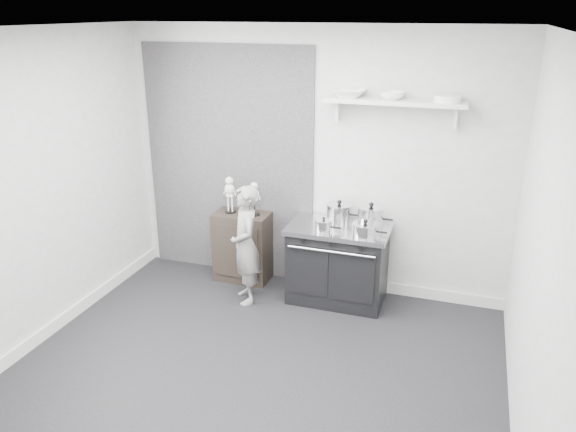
# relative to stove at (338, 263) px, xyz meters

# --- Properties ---
(ground) EXTENTS (4.00, 4.00, 0.00)m
(ground) POSITION_rel_stove_xyz_m (-0.36, -1.48, -0.40)
(ground) COLOR black
(ground) RESTS_ON ground
(room_shell) EXTENTS (4.02, 3.62, 2.71)m
(room_shell) POSITION_rel_stove_xyz_m (-0.45, -1.33, 1.23)
(room_shell) COLOR #ACACA9
(room_shell) RESTS_ON ground
(wall_shelf) EXTENTS (1.30, 0.26, 0.24)m
(wall_shelf) POSITION_rel_stove_xyz_m (0.44, 0.20, 1.60)
(wall_shelf) COLOR silver
(wall_shelf) RESTS_ON room_shell
(stove) EXTENTS (1.00, 0.63, 0.80)m
(stove) POSITION_rel_stove_xyz_m (0.00, 0.00, 0.00)
(stove) COLOR black
(stove) RESTS_ON ground
(side_cabinet) EXTENTS (0.59, 0.34, 0.77)m
(side_cabinet) POSITION_rel_stove_xyz_m (-1.10, 0.13, -0.02)
(side_cabinet) COLOR black
(side_cabinet) RESTS_ON ground
(child) EXTENTS (0.49, 0.54, 1.23)m
(child) POSITION_rel_stove_xyz_m (-0.87, -0.31, 0.21)
(child) COLOR gray
(child) RESTS_ON ground
(pot_back_left) EXTENTS (0.34, 0.26, 0.22)m
(pot_back_left) POSITION_rel_stove_xyz_m (-0.04, 0.15, 0.49)
(pot_back_left) COLOR silver
(pot_back_left) RESTS_ON stove
(pot_back_right) EXTENTS (0.35, 0.26, 0.25)m
(pot_back_right) POSITION_rel_stove_xyz_m (0.29, 0.09, 0.50)
(pot_back_right) COLOR silver
(pot_back_right) RESTS_ON stove
(pot_front_right) EXTENTS (0.33, 0.25, 0.17)m
(pot_front_right) POSITION_rel_stove_xyz_m (0.29, -0.15, 0.46)
(pot_front_right) COLOR silver
(pot_front_right) RESTS_ON stove
(pot_front_center) EXTENTS (0.26, 0.17, 0.15)m
(pot_front_center) POSITION_rel_stove_xyz_m (-0.11, -0.16, 0.46)
(pot_front_center) COLOR silver
(pot_front_center) RESTS_ON stove
(skeleton_full) EXTENTS (0.13, 0.08, 0.46)m
(skeleton_full) POSITION_rel_stove_xyz_m (-1.23, 0.13, 0.59)
(skeleton_full) COLOR beige
(skeleton_full) RESTS_ON side_cabinet
(skeleton_torso) EXTENTS (0.12, 0.08, 0.42)m
(skeleton_torso) POSITION_rel_stove_xyz_m (-0.95, 0.13, 0.57)
(skeleton_torso) COLOR beige
(skeleton_torso) RESTS_ON side_cabinet
(bowl_large) EXTENTS (0.32, 0.32, 0.08)m
(bowl_large) POSITION_rel_stove_xyz_m (0.01, 0.19, 1.67)
(bowl_large) COLOR white
(bowl_large) RESTS_ON wall_shelf
(bowl_small) EXTENTS (0.23, 0.23, 0.07)m
(bowl_small) POSITION_rel_stove_xyz_m (0.41, 0.19, 1.67)
(bowl_small) COLOR white
(bowl_small) RESTS_ON wall_shelf
(plate_stack) EXTENTS (0.24, 0.24, 0.06)m
(plate_stack) POSITION_rel_stove_xyz_m (0.91, 0.19, 1.67)
(plate_stack) COLOR white
(plate_stack) RESTS_ON wall_shelf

